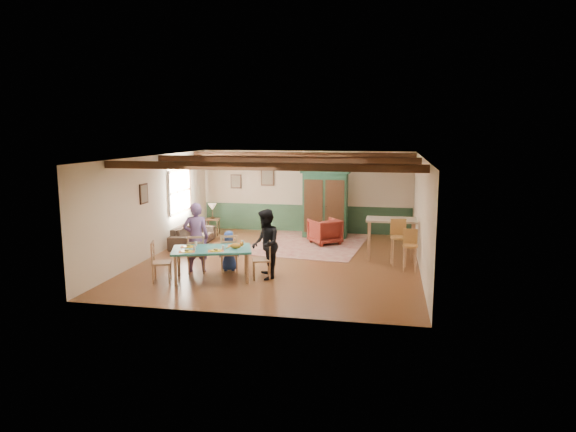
% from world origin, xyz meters
% --- Properties ---
extents(floor, '(8.00, 8.00, 0.00)m').
position_xyz_m(floor, '(0.00, 0.00, 0.00)').
color(floor, '#572E18').
rests_on(floor, ground).
extents(wall_back, '(7.00, 0.02, 2.70)m').
position_xyz_m(wall_back, '(0.00, 4.00, 1.35)').
color(wall_back, beige).
rests_on(wall_back, floor).
extents(wall_left, '(0.02, 8.00, 2.70)m').
position_xyz_m(wall_left, '(-3.50, 0.00, 1.35)').
color(wall_left, beige).
rests_on(wall_left, floor).
extents(wall_right, '(0.02, 8.00, 2.70)m').
position_xyz_m(wall_right, '(3.50, 0.00, 1.35)').
color(wall_right, beige).
rests_on(wall_right, floor).
extents(ceiling, '(7.00, 8.00, 0.02)m').
position_xyz_m(ceiling, '(0.00, 0.00, 2.70)').
color(ceiling, silver).
rests_on(ceiling, wall_back).
extents(wainscot_back, '(6.95, 0.03, 0.90)m').
position_xyz_m(wainscot_back, '(0.00, 3.98, 0.45)').
color(wainscot_back, '#223F29').
rests_on(wainscot_back, floor).
extents(ceiling_beam_front, '(6.95, 0.16, 0.16)m').
position_xyz_m(ceiling_beam_front, '(0.00, -2.30, 2.61)').
color(ceiling_beam_front, black).
rests_on(ceiling_beam_front, ceiling).
extents(ceiling_beam_mid, '(6.95, 0.16, 0.16)m').
position_xyz_m(ceiling_beam_mid, '(0.00, 0.40, 2.61)').
color(ceiling_beam_mid, black).
rests_on(ceiling_beam_mid, ceiling).
extents(ceiling_beam_back, '(6.95, 0.16, 0.16)m').
position_xyz_m(ceiling_beam_back, '(0.00, 3.00, 2.61)').
color(ceiling_beam_back, black).
rests_on(ceiling_beam_back, ceiling).
extents(window_left, '(0.06, 1.60, 1.30)m').
position_xyz_m(window_left, '(-3.47, 1.70, 1.55)').
color(window_left, white).
rests_on(window_left, wall_left).
extents(picture_left_wall, '(0.04, 0.42, 0.52)m').
position_xyz_m(picture_left_wall, '(-3.47, -0.60, 1.75)').
color(picture_left_wall, gray).
rests_on(picture_left_wall, wall_left).
extents(picture_back_a, '(0.45, 0.04, 0.55)m').
position_xyz_m(picture_back_a, '(-1.30, 3.97, 1.80)').
color(picture_back_a, gray).
rests_on(picture_back_a, wall_back).
extents(picture_back_b, '(0.38, 0.04, 0.48)m').
position_xyz_m(picture_back_b, '(-2.40, 3.97, 1.65)').
color(picture_back_b, gray).
rests_on(picture_back_b, wall_back).
extents(dining_table, '(1.96, 1.46, 0.73)m').
position_xyz_m(dining_table, '(-1.17, -2.01, 0.36)').
color(dining_table, '#226D68').
rests_on(dining_table, floor).
extents(dining_chair_far_left, '(0.52, 0.53, 0.92)m').
position_xyz_m(dining_chair_far_left, '(-1.75, -1.47, 0.46)').
color(dining_chair_far_left, '#9C6F4E').
rests_on(dining_chair_far_left, floor).
extents(dining_chair_far_right, '(0.52, 0.53, 0.92)m').
position_xyz_m(dining_chair_far_right, '(-1.01, -1.23, 0.46)').
color(dining_chair_far_right, '#9C6F4E').
rests_on(dining_chair_far_right, floor).
extents(dining_chair_end_left, '(0.53, 0.52, 0.92)m').
position_xyz_m(dining_chair_end_left, '(-2.23, -2.36, 0.46)').
color(dining_chair_end_left, '#9C6F4E').
rests_on(dining_chair_end_left, floor).
extents(dining_chair_end_right, '(0.53, 0.52, 0.92)m').
position_xyz_m(dining_chair_end_right, '(-0.11, -1.67, 0.46)').
color(dining_chair_end_right, '#9C6F4E').
rests_on(dining_chair_end_right, floor).
extents(person_man, '(0.70, 0.57, 1.67)m').
position_xyz_m(person_man, '(-1.78, -1.39, 0.84)').
color(person_man, '#70508A').
rests_on(person_man, floor).
extents(person_woman, '(0.82, 0.93, 1.60)m').
position_xyz_m(person_woman, '(-0.01, -1.64, 0.80)').
color(person_woman, black).
rests_on(person_woman, floor).
extents(person_child, '(0.55, 0.44, 0.98)m').
position_xyz_m(person_child, '(-1.04, -1.15, 0.49)').
color(person_child, '#254296').
rests_on(person_child, floor).
extents(cat, '(0.37, 0.24, 0.17)m').
position_xyz_m(cat, '(-0.63, -1.94, 0.82)').
color(cat, orange).
rests_on(cat, dining_table).
extents(place_setting_near_left, '(0.46, 0.40, 0.11)m').
position_xyz_m(place_setting_near_left, '(-1.60, -2.41, 0.78)').
color(place_setting_near_left, yellow).
rests_on(place_setting_near_left, dining_table).
extents(place_setting_near_center, '(0.46, 0.40, 0.11)m').
position_xyz_m(place_setting_near_center, '(-1.00, -2.21, 0.78)').
color(place_setting_near_center, yellow).
rests_on(place_setting_near_center, dining_table).
extents(place_setting_far_left, '(0.46, 0.40, 0.11)m').
position_xyz_m(place_setting_far_left, '(-1.75, -1.94, 0.78)').
color(place_setting_far_left, yellow).
rests_on(place_setting_far_left, dining_table).
extents(place_setting_far_right, '(0.46, 0.40, 0.11)m').
position_xyz_m(place_setting_far_right, '(-0.73, -1.61, 0.78)').
color(place_setting_far_right, yellow).
rests_on(place_setting_far_right, dining_table).
extents(area_rug, '(3.55, 4.07, 0.01)m').
position_xyz_m(area_rug, '(0.38, 2.13, 0.01)').
color(area_rug, tan).
rests_on(area_rug, floor).
extents(armoire, '(1.53, 0.65, 2.14)m').
position_xyz_m(armoire, '(0.75, 3.22, 1.07)').
color(armoire, '#173926').
rests_on(armoire, floor).
extents(armchair, '(1.14, 1.15, 0.75)m').
position_xyz_m(armchair, '(0.86, 2.26, 0.38)').
color(armchair, '#4F120F').
rests_on(armchair, floor).
extents(sofa, '(0.84, 2.03, 0.59)m').
position_xyz_m(sofa, '(-2.97, 1.36, 0.29)').
color(sofa, '#362922').
rests_on(sofa, floor).
extents(end_table, '(0.49, 0.49, 0.54)m').
position_xyz_m(end_table, '(-2.87, 2.85, 0.27)').
color(end_table, black).
rests_on(end_table, floor).
extents(table_lamp, '(0.30, 0.30, 0.49)m').
position_xyz_m(table_lamp, '(-2.87, 2.85, 0.78)').
color(table_lamp, '#D4AE89').
rests_on(table_lamp, end_table).
extents(counter_table, '(1.31, 0.77, 1.09)m').
position_xyz_m(counter_table, '(2.79, 0.71, 0.54)').
color(counter_table, beige).
rests_on(counter_table, floor).
extents(bar_stool_left, '(0.47, 0.50, 1.16)m').
position_xyz_m(bar_stool_left, '(2.99, 0.11, 0.58)').
color(bar_stool_left, '#B68347').
rests_on(bar_stool_left, floor).
extents(bar_stool_right, '(0.36, 0.39, 1.01)m').
position_xyz_m(bar_stool_right, '(3.25, -0.38, 0.50)').
color(bar_stool_right, '#B68347').
rests_on(bar_stool_right, floor).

